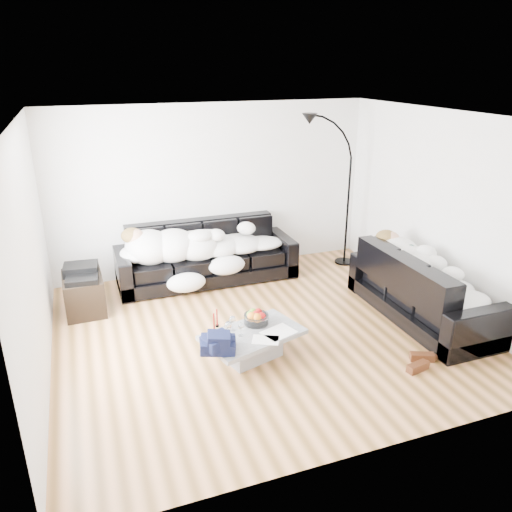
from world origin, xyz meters
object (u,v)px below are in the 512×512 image
object	(u,v)px
sleeper_right	(426,272)
wine_glass_b	(228,329)
sofa_right	(424,286)
stereo	(81,272)
candle_left	(214,323)
candle_right	(217,318)
floor_lamp	(348,200)
shoes	(420,362)
sleeper_back	(207,241)
wine_glass_c	(241,329)
av_cabinet	(84,293)
coffee_table	(253,345)
fruit_bowl	(256,317)
sofa_back	(206,253)
wine_glass_a	(233,323)

from	to	relation	value
sleeper_right	wine_glass_b	distance (m)	2.70
sofa_right	stereo	xyz separation A→B (m)	(-4.14, 1.70, 0.13)
candle_left	candle_right	distance (m)	0.11
floor_lamp	shoes	bearing A→B (deg)	-111.11
sleeper_back	floor_lamp	bearing A→B (deg)	-1.35
wine_glass_c	floor_lamp	size ratio (longest dim) A/B	0.07
sleeper_back	wine_glass_b	world-z (taller)	sleeper_back
candle_left	av_cabinet	xyz separation A→B (m)	(-1.34, 1.69, -0.18)
candle_left	shoes	distance (m)	2.32
wine_glass_b	shoes	distance (m)	2.15
sleeper_back	shoes	bearing A→B (deg)	-62.25
coffee_table	candle_right	size ratio (longest dim) A/B	5.06
fruit_bowl	sleeper_back	bearing A→B (deg)	90.95
sofa_back	coffee_table	xyz separation A→B (m)	(-0.08, -2.31, -0.28)
wine_glass_a	wine_glass_c	bearing A→B (deg)	-70.90
wine_glass_c	floor_lamp	distance (m)	3.46
sleeper_right	shoes	world-z (taller)	sleeper_right
shoes	floor_lamp	xyz separation A→B (m)	(0.73, 3.00, 1.03)
candle_right	wine_glass_c	bearing A→B (deg)	-56.11
sleeper_back	sleeper_right	bearing A→B (deg)	-41.96
candle_right	floor_lamp	bearing A→B (deg)	35.13
sofa_right	coffee_table	world-z (taller)	sofa_right
sofa_back	stereo	xyz separation A→B (m)	(-1.81, -0.44, 0.13)
wine_glass_b	wine_glass_c	size ratio (longest dim) A/B	1.18
shoes	sleeper_right	bearing A→B (deg)	53.43
sofa_back	floor_lamp	bearing A→B (deg)	-2.58
sleeper_right	coffee_table	size ratio (longest dim) A/B	1.70
shoes	coffee_table	bearing A→B (deg)	155.41
wine_glass_a	sleeper_right	bearing A→B (deg)	0.79
sleeper_back	av_cabinet	xyz separation A→B (m)	(-1.81, -0.39, -0.40)
sofa_right	floor_lamp	xyz separation A→B (m)	(0.01, 2.04, 0.64)
sofa_right	wine_glass_c	world-z (taller)	sofa_right
sleeper_right	shoes	distance (m)	1.34
wine_glass_b	sofa_back	bearing A→B (deg)	81.14
coffee_table	floor_lamp	world-z (taller)	floor_lamp
av_cabinet	wine_glass_c	bearing A→B (deg)	-51.16
shoes	floor_lamp	size ratio (longest dim) A/B	0.21
candle_right	av_cabinet	xyz separation A→B (m)	(-1.40, 1.60, -0.18)
sofa_right	sofa_back	bearing A→B (deg)	47.36
sofa_back	sleeper_right	size ratio (longest dim) A/B	1.44
sleeper_back	shoes	size ratio (longest dim) A/B	5.07
candle_left	floor_lamp	size ratio (longest dim) A/B	0.10
stereo	sleeper_right	bearing A→B (deg)	-16.77
candle_right	candle_left	bearing A→B (deg)	-123.48
sofa_back	fruit_bowl	size ratio (longest dim) A/B	9.32
sofa_back	fruit_bowl	bearing A→B (deg)	-89.07
sofa_back	floor_lamp	distance (m)	2.43
wine_glass_c	candle_left	world-z (taller)	candle_left
wine_glass_b	floor_lamp	bearing A→B (deg)	39.21
sofa_right	wine_glass_c	size ratio (longest dim) A/B	13.52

